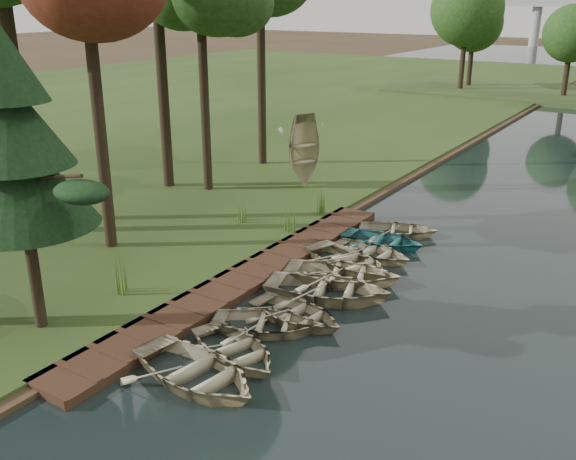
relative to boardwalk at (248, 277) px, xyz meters
The scene contains 18 objects.
ground 1.61m from the boardwalk, ahead, with size 300.00×300.00×0.00m, color #3D2F1D.
boardwalk is the anchor object (origin of this frame).
rowboat_0 6.07m from the boardwalk, 65.85° to the right, with size 2.69×3.76×0.78m, color tan.
rowboat_1 4.86m from the boardwalk, 57.85° to the right, with size 2.20×3.08×0.64m, color tan.
rowboat_2 3.52m from the boardwalk, 44.81° to the right, with size 2.25×3.16×0.65m, color tan.
rowboat_3 3.27m from the boardwalk, 28.38° to the right, with size 2.18×3.06×0.63m, color tan.
rowboat_4 2.92m from the boardwalk, ahead, with size 2.82×3.95×0.82m, color tan.
rowboat_5 3.12m from the boardwalk, 29.75° to the left, with size 2.72×3.81×0.79m, color tan.
rowboat_6 3.53m from the boardwalk, 48.94° to the left, with size 2.60×3.64×0.75m, color tan.
rowboat_7 4.73m from the boardwalk, 56.71° to the left, with size 2.17×3.04×0.63m, color tan.
rowboat_8 5.79m from the boardwalk, 65.32° to the left, with size 2.24×3.14×0.65m, color #276D6E.
rowboat_9 7.09m from the boardwalk, 69.85° to the left, with size 2.18×3.06×0.63m, color tan.
stored_rowboat 10.54m from the boardwalk, 111.32° to the left, with size 2.52×3.53×0.73m, color tan.
pine_tree 8.33m from the boardwalk, 114.38° to the right, with size 3.80×3.80×8.05m.
reeds_0 4.09m from the boardwalk, 126.91° to the right, with size 0.60×0.60×1.15m, color #3F661E.
reeds_1 4.26m from the boardwalk, 103.71° to the left, with size 0.60×0.60×0.89m, color #3F661E.
reeds_2 5.36m from the boardwalk, 128.69° to the left, with size 0.60×0.60×0.86m, color #3F661E.
reeds_3 6.74m from the boardwalk, 98.58° to the left, with size 0.60×0.60×1.06m, color #3F661E.
Camera 1 is at (10.00, -15.59, 8.83)m, focal length 40.00 mm.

